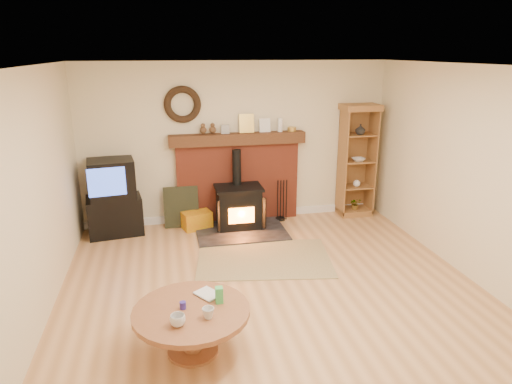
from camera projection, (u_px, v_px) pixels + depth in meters
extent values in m
plane|color=#B17C49|center=(277.00, 300.00, 5.25)|extent=(5.50, 5.50, 0.00)
cube|color=beige|center=(237.00, 143.00, 7.44)|extent=(5.00, 0.02, 2.60)
cube|color=beige|center=(416.00, 352.00, 2.30)|extent=(5.00, 0.02, 2.60)
cube|color=beige|center=(27.00, 208.00, 4.38)|extent=(0.02, 5.50, 2.60)
cube|color=beige|center=(485.00, 179.00, 5.35)|extent=(0.02, 5.50, 2.60)
cube|color=white|center=(281.00, 66.00, 4.48)|extent=(5.00, 5.50, 0.02)
cube|color=white|center=(238.00, 215.00, 7.79)|extent=(5.00, 0.04, 0.12)
torus|color=black|center=(182.00, 104.00, 7.02)|extent=(0.57, 0.11, 0.57)
cube|color=#9C3C27|center=(238.00, 183.00, 7.56)|extent=(2.00, 0.15, 1.30)
cube|color=#3A1E12|center=(238.00, 139.00, 7.31)|extent=(2.20, 0.22, 0.18)
cube|color=#999999|center=(225.00, 129.00, 7.23)|extent=(0.13, 0.05, 0.14)
cube|color=gold|center=(247.00, 123.00, 7.29)|extent=(0.24, 0.06, 0.30)
cube|color=white|center=(265.00, 125.00, 7.36)|extent=(0.18, 0.05, 0.22)
cylinder|color=white|center=(280.00, 125.00, 7.39)|extent=(0.08, 0.08, 0.22)
cylinder|color=gold|center=(292.00, 129.00, 7.45)|extent=(0.14, 0.14, 0.07)
cube|color=black|center=(241.00, 231.00, 7.20)|extent=(1.40, 1.00, 0.03)
cube|color=black|center=(239.00, 208.00, 7.29)|extent=(0.67, 0.48, 0.62)
cube|color=black|center=(238.00, 188.00, 7.19)|extent=(0.74, 0.53, 0.04)
cylinder|color=black|center=(237.00, 167.00, 7.24)|extent=(0.14, 0.14, 0.56)
cube|color=orange|center=(241.00, 215.00, 7.07)|extent=(0.40, 0.02, 0.25)
cube|color=black|center=(221.00, 214.00, 7.06)|extent=(0.16, 0.22, 0.50)
cube|color=black|center=(260.00, 212.00, 7.18)|extent=(0.16, 0.22, 0.50)
cube|color=brown|center=(264.00, 259.00, 6.28)|extent=(1.98, 1.51, 0.01)
cube|color=black|center=(115.00, 215.00, 7.09)|extent=(0.88, 0.66, 0.59)
cube|color=black|center=(112.00, 179.00, 6.91)|extent=(0.74, 0.65, 0.59)
cube|color=blue|center=(107.00, 182.00, 6.63)|extent=(0.53, 0.09, 0.43)
cube|color=brown|center=(354.00, 211.00, 8.00)|extent=(0.55, 0.40, 0.10)
cube|color=brown|center=(352.00, 160.00, 7.91)|extent=(0.55, 0.02, 1.76)
cube|color=brown|center=(342.00, 163.00, 7.68)|extent=(0.02, 0.40, 1.76)
cube|color=brown|center=(371.00, 162.00, 7.79)|extent=(0.02, 0.40, 1.76)
cube|color=brown|center=(361.00, 107.00, 7.46)|extent=(0.61, 0.44, 0.10)
cube|color=brown|center=(355.00, 186.00, 7.86)|extent=(0.51, 0.36, 0.02)
cube|color=brown|center=(357.00, 161.00, 7.73)|extent=(0.51, 0.36, 0.02)
cube|color=brown|center=(359.00, 135.00, 7.59)|extent=(0.51, 0.36, 0.02)
imported|color=white|center=(360.00, 129.00, 7.52)|extent=(0.17, 0.17, 0.17)
imported|color=white|center=(358.00, 160.00, 7.67)|extent=(0.22, 0.22, 0.05)
sphere|color=white|center=(357.00, 183.00, 7.80)|extent=(0.12, 0.12, 0.12)
imported|color=#44B256|center=(355.00, 204.00, 7.91)|extent=(0.19, 0.16, 0.21)
cube|color=#D1BD09|center=(197.00, 220.00, 7.32)|extent=(0.51, 0.39, 0.28)
cube|color=black|center=(181.00, 207.00, 7.35)|extent=(0.55, 0.15, 0.66)
cylinder|color=black|center=(280.00, 219.00, 7.72)|extent=(0.16, 0.16, 0.04)
cylinder|color=black|center=(278.00, 201.00, 7.61)|extent=(0.02, 0.02, 0.70)
cylinder|color=black|center=(281.00, 200.00, 7.62)|extent=(0.02, 0.02, 0.70)
cylinder|color=black|center=(283.00, 200.00, 7.63)|extent=(0.02, 0.02, 0.70)
cylinder|color=black|center=(286.00, 200.00, 7.64)|extent=(0.02, 0.02, 0.70)
cylinder|color=brown|center=(193.00, 350.00, 4.35)|extent=(0.48, 0.48, 0.03)
cylinder|color=brown|center=(192.00, 332.00, 4.28)|extent=(0.17, 0.17, 0.39)
cylinder|color=brown|center=(191.00, 312.00, 4.22)|extent=(1.09, 1.09, 0.05)
imported|color=white|center=(178.00, 320.00, 3.95)|extent=(0.13, 0.13, 0.11)
imported|color=white|center=(208.00, 313.00, 4.06)|extent=(0.11, 0.11, 0.10)
imported|color=#4C331E|center=(201.00, 298.00, 4.39)|extent=(0.18, 0.24, 0.02)
cylinder|color=navy|center=(183.00, 305.00, 4.21)|extent=(0.06, 0.06, 0.07)
cube|color=#44B256|center=(219.00, 295.00, 4.30)|extent=(0.07, 0.07, 0.16)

